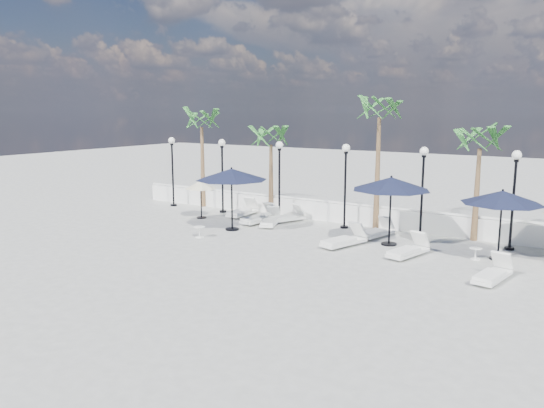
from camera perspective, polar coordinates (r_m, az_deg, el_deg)
The scene contains 27 objects.
ground at distance 18.95m, azimuth -0.63°, elevation -6.25°, with size 100.00×100.00×0.00m, color gray.
balustrade at distance 25.27m, azimuth 8.75°, elevation -1.11°, with size 26.00×0.30×1.01m.
lamppost_0 at distance 29.98m, azimuth -10.67°, elevation 4.50°, with size 0.36×0.36×3.84m.
lamppost_1 at distance 27.70m, azimuth -5.38°, elevation 4.18°, with size 0.36×0.36×3.84m.
lamppost_2 at distance 25.70m, azimuth 0.80°, elevation 3.76°, with size 0.36×0.36×3.84m.
lamppost_3 at distance 24.05m, azimuth 7.91°, elevation 3.22°, with size 0.36×0.36×3.84m.
lamppost_4 at distance 22.82m, azimuth 15.91°, elevation 2.56°, with size 0.36×0.36×3.84m.
lamppost_5 at distance 22.08m, azimuth 24.62°, elevation 1.78°, with size 0.36×0.36×3.84m.
palm_0 at distance 29.45m, azimuth -7.58°, elevation 8.47°, with size 2.60×2.60×5.50m.
palm_1 at distance 26.80m, azimuth -0.11°, elevation 6.73°, with size 2.60×2.60×4.70m.
palm_2 at distance 24.15m, azimuth 11.49°, elevation 9.39°, with size 2.60×2.60×6.10m.
palm_3 at distance 22.98m, azimuth 21.47°, elevation 5.95°, with size 2.60×2.60×4.90m.
lounger_0 at distance 26.93m, azimuth -3.19°, elevation -0.75°, with size 0.82×2.16×0.79m.
lounger_1 at distance 25.51m, azimuth 1.58°, elevation -1.41°, with size 1.34×2.02×0.73m.
lounger_2 at distance 24.71m, azimuth -0.16°, elevation -1.78°, with size 1.27×2.03×0.73m.
lounger_3 at distance 25.26m, azimuth -1.33°, elevation -1.46°, with size 0.96×2.22×0.81m.
lounger_4 at distance 21.17m, azimuth 7.75°, elevation -3.84°, with size 1.28×2.23×0.80m.
lounger_5 at distance 22.90m, azimuth 11.16°, elevation -2.94°, with size 1.03×2.02×0.72m.
lounger_6 at distance 18.19m, azimuth 22.66°, elevation -6.95°, with size 0.95×2.05×0.74m.
lounger_7 at distance 20.16m, azimuth 14.45°, elevation -4.82°, with size 1.11×2.12×0.76m.
side_table_0 at distance 24.96m, azimuth -0.67°, elevation -1.49°, with size 0.54×0.54×0.53m.
side_table_1 at distance 22.66m, azimuth -7.81°, elevation -2.88°, with size 0.48×0.48×0.46m.
side_table_2 at distance 20.55m, azimuth 21.06°, elevation -4.89°, with size 0.44×0.44×0.43m.
parasol_navy_left at distance 23.53m, azimuth -4.38°, elevation 3.16°, with size 3.22×3.22×2.84m.
parasol_navy_mid at distance 21.33m, azimuth 12.70°, elevation 2.11°, with size 3.12×3.12×2.80m.
parasol_navy_right at distance 20.45m, azimuth 23.53°, elevation 0.63°, with size 2.88×2.88×2.58m.
parasol_cream_small at distance 26.41m, azimuth -7.67°, elevation 2.02°, with size 1.58×1.58×1.94m.
Camera 1 is at (9.99, -15.19, 5.35)m, focal length 35.00 mm.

